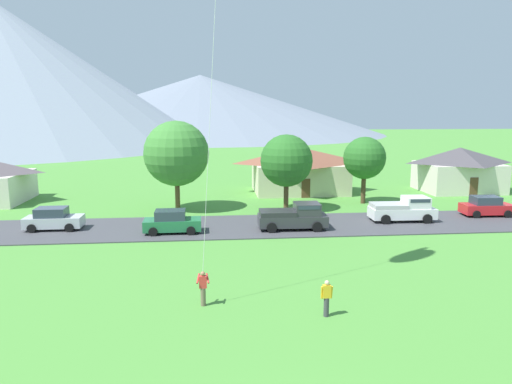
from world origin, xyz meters
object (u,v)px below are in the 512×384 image
parked_car_red_east_end (486,207)px  pickup_truck_charcoal_west_side (294,216)px  tree_left_of_center (176,154)px  house_leftmost (299,169)px  house_right_center (459,169)px  parked_car_silver_mid_west (53,219)px  watcher_person (327,298)px  tree_center (365,158)px  pickup_truck_white_east_side (404,209)px  tree_near_left (286,161)px  parked_car_green_west_end (172,222)px

parked_car_red_east_end → pickup_truck_charcoal_west_side: (-17.20, -2.94, 0.19)m
tree_left_of_center → house_leftmost: bearing=33.5°
house_right_center → tree_left_of_center: bearing=-166.7°
parked_car_silver_mid_west → watcher_person: bearing=-45.2°
tree_center → pickup_truck_white_east_side: (0.83, -7.87, -3.37)m
tree_near_left → parked_car_green_west_end: 12.62m
tree_center → pickup_truck_white_east_side: tree_center is taller
pickup_truck_charcoal_west_side → pickup_truck_white_east_side: 9.53m
watcher_person → house_right_center: bearing=53.7°
parked_car_green_west_end → pickup_truck_charcoal_west_side: pickup_truck_charcoal_west_side is taller
tree_center → parked_car_green_west_end: bearing=-151.1°
house_right_center → house_leftmost: bearing=176.1°
house_leftmost → parked_car_silver_mid_west: house_leftmost is taller
tree_left_of_center → parked_car_green_west_end: 9.41m
parked_car_red_east_end → house_right_center: bearing=71.6°
tree_center → pickup_truck_white_east_side: bearing=-84.0°
parked_car_silver_mid_west → pickup_truck_white_east_side: (27.59, 0.09, 0.19)m
house_right_center → parked_car_silver_mid_west: size_ratio=2.10×
parked_car_red_east_end → pickup_truck_charcoal_west_side: size_ratio=0.82×
house_leftmost → tree_center: (5.00, -7.07, 1.86)m
house_leftmost → pickup_truck_white_east_side: house_leftmost is taller
house_right_center → parked_car_silver_mid_west: house_right_center is taller
tree_left_of_center → tree_center: size_ratio=1.25×
watcher_person → tree_near_left: bearing=85.4°
tree_left_of_center → pickup_truck_white_east_side: tree_left_of_center is taller
tree_near_left → tree_center: size_ratio=1.06×
house_right_center → watcher_person: 38.32m
tree_near_left → house_leftmost: bearing=72.5°
house_right_center → watcher_person: bearing=-126.3°
tree_center → pickup_truck_charcoal_west_side: bearing=-131.6°
tree_left_of_center → pickup_truck_charcoal_west_side: tree_left_of_center is taller
tree_left_of_center → parked_car_red_east_end: (26.50, -5.28, -4.30)m
pickup_truck_charcoal_west_side → pickup_truck_white_east_side: same height
house_right_center → tree_near_left: 22.60m
house_leftmost → tree_center: size_ratio=1.64×
parked_car_red_east_end → parked_car_silver_mid_west: bearing=-177.9°
house_right_center → tree_near_left: size_ratio=1.28×
tree_center → pickup_truck_charcoal_west_side: (-8.53, -9.63, -3.37)m
pickup_truck_white_east_side → pickup_truck_charcoal_west_side: bearing=-169.4°
parked_car_silver_mid_west → pickup_truck_white_east_side: pickup_truck_white_east_side is taller
house_leftmost → tree_near_left: bearing=-107.5°
tree_near_left → tree_center: bearing=17.8°
house_leftmost → house_right_center: 17.87m
tree_left_of_center → tree_near_left: bearing=-6.8°
parked_car_green_west_end → watcher_person: size_ratio=2.52×
tree_left_of_center → parked_car_red_east_end: bearing=-11.3°
house_right_center → tree_near_left: tree_near_left is taller
tree_left_of_center → parked_car_green_west_end: (0.10, -8.37, -4.30)m
tree_center → house_right_center: bearing=24.5°
tree_near_left → pickup_truck_charcoal_west_side: bearing=-94.0°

